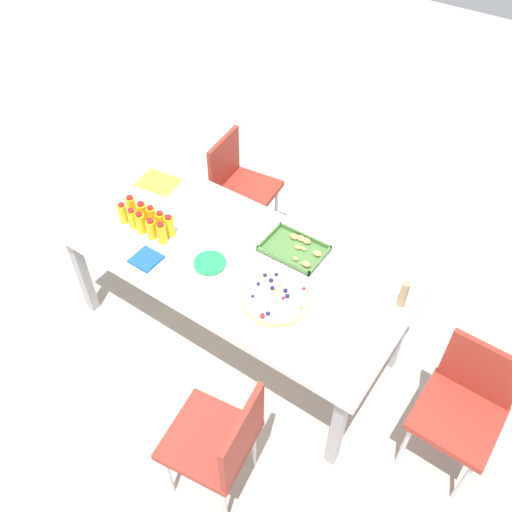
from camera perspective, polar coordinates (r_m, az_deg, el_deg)
ground_plane at (r=3.65m, az=-2.17°, el=-8.09°), size 12.00×12.00×0.00m
party_table at (r=3.12m, az=-2.51°, el=-0.78°), size 2.03×0.91×0.75m
chair_end at (r=2.99m, az=21.00°, el=-14.09°), size 0.41×0.41×0.83m
chair_near_right at (r=2.72m, az=-3.66°, el=-18.72°), size 0.45×0.45×0.83m
chair_far_left at (r=3.95m, az=-1.81°, el=7.74°), size 0.44×0.44×0.83m
juice_bottle_0 at (r=3.32m, az=-13.73°, el=4.35°), size 0.05×0.05×0.14m
juice_bottle_1 at (r=3.28m, az=-12.75°, el=3.81°), size 0.05×0.05×0.14m
juice_bottle_2 at (r=3.23m, az=-11.95°, el=3.38°), size 0.06×0.06×0.14m
juice_bottle_3 at (r=3.19m, az=-10.87°, el=2.80°), size 0.06×0.06×0.13m
juice_bottle_4 at (r=3.15m, az=-9.82°, el=2.36°), size 0.06×0.06×0.14m
juice_bottle_5 at (r=3.36m, az=-12.89°, el=5.10°), size 0.06×0.06×0.14m
juice_bottle_6 at (r=3.31m, az=-11.80°, el=4.53°), size 0.06×0.06×0.13m
juice_bottle_7 at (r=3.27m, az=-10.86°, el=4.13°), size 0.05×0.05×0.14m
juice_bottle_8 at (r=3.22m, az=-9.90°, el=3.57°), size 0.05×0.05×0.14m
juice_bottle_9 at (r=3.18m, az=-9.04°, el=3.12°), size 0.06×0.06×0.14m
fruit_pizza at (r=2.85m, az=2.05°, el=-4.42°), size 0.36×0.36×0.05m
snack_tray at (r=3.10m, az=4.25°, el=0.77°), size 0.35×0.25×0.04m
plate_stack at (r=3.03m, az=-4.85°, el=-0.75°), size 0.18×0.18×0.02m
napkin_stack at (r=3.10m, az=-11.41°, el=-0.32°), size 0.15×0.15×0.02m
cardboard_tube at (r=2.87m, az=15.17°, el=-3.87°), size 0.04×0.04×0.16m
paper_folder at (r=3.61m, az=-10.20°, el=7.59°), size 0.29×0.24×0.01m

